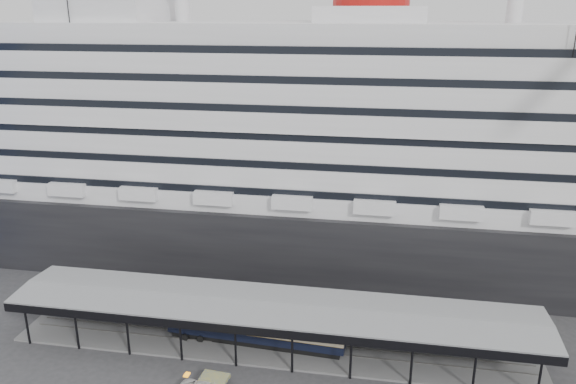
{
  "coord_description": "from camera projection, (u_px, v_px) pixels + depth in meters",
  "views": [
    {
      "loc": [
        10.81,
        -46.16,
        34.5
      ],
      "look_at": [
        1.21,
        8.0,
        16.56
      ],
      "focal_mm": 35.0,
      "sensor_mm": 36.0,
      "label": 1
    }
  ],
  "objects": [
    {
      "name": "pullman_carriage",
      "position": [
        256.0,
        325.0,
        59.95
      ],
      "size": [
        19.52,
        3.73,
        19.05
      ],
      "rotation": [
        0.0,
        0.0,
        -0.06
      ],
      "color": "black",
      "rests_on": "ground"
    },
    {
      "name": "ground",
      "position": [
        262.0,
        374.0,
        55.7
      ],
      "size": [
        200.0,
        200.0,
        0.0
      ],
      "primitive_type": "plane",
      "color": "#323235",
      "rests_on": "ground"
    },
    {
      "name": "platform_canopy",
      "position": [
        272.0,
        327.0,
        59.65
      ],
      "size": [
        56.0,
        9.18,
        5.3
      ],
      "color": "slate",
      "rests_on": "ground"
    },
    {
      "name": "cruise_ship",
      "position": [
        309.0,
        128.0,
        79.96
      ],
      "size": [
        130.0,
        30.0,
        43.9
      ],
      "color": "black",
      "rests_on": "ground"
    }
  ]
}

